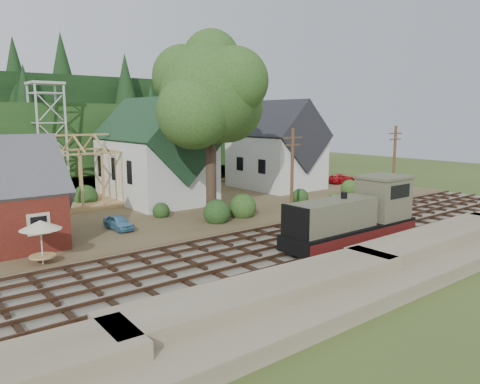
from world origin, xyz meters
TOP-DOWN VIEW (x-y plane):
  - ground at (0.00, 0.00)m, footprint 140.00×140.00m
  - embankment at (0.00, -8.50)m, footprint 64.00×5.00m
  - railroad_bed at (0.00, 0.00)m, footprint 64.00×11.00m
  - village_flat at (0.00, 18.00)m, footprint 64.00×26.00m
  - hillside at (0.00, 42.00)m, footprint 70.00×28.96m
  - ridge at (0.00, 58.00)m, footprint 80.00×20.00m
  - church at (2.00, 19.68)m, footprint 8.40×15.17m
  - farmhouse at (18.00, 19.00)m, footprint 8.40×10.80m
  - timber_frame at (-6.00, 22.00)m, footprint 8.20×6.20m
  - lattice_tower at (-6.00, 28.00)m, footprint 3.20×3.20m
  - big_tree at (2.17, 10.08)m, footprint 10.90×8.40m
  - telegraph_pole_near at (7.00, 5.20)m, footprint 2.20×0.28m
  - telegraph_pole_far at (22.00, 5.20)m, footprint 2.20×0.28m
  - locomotive at (5.11, -3.00)m, footprint 11.34×2.83m
  - car_blue at (-6.28, 10.72)m, footprint 1.45×3.32m
  - car_red at (27.20, 16.40)m, footprint 4.36×2.02m
  - patio_set at (-13.44, 5.50)m, footprint 2.39×2.39m

SIDE VIEW (x-z plane):
  - ground at x=0.00m, z-range 0.00..0.00m
  - embankment at x=0.00m, z-range -0.80..0.80m
  - hillside at x=0.00m, z-range -6.37..6.37m
  - ridge at x=0.00m, z-range -6.00..6.00m
  - railroad_bed at x=0.00m, z-range 0.00..0.16m
  - village_flat at x=0.00m, z-range 0.00..0.30m
  - car_blue at x=-6.28m, z-range 0.30..1.41m
  - car_red at x=27.20m, z-range 0.30..1.51m
  - locomotive at x=5.11m, z-range -0.24..4.31m
  - patio_set at x=-13.44m, z-range 1.23..3.89m
  - timber_frame at x=-6.00m, z-range -0.23..6.76m
  - telegraph_pole_near at x=7.00m, z-range 0.25..8.25m
  - telegraph_pole_far at x=22.00m, z-range 0.25..8.25m
  - farmhouse at x=18.00m, z-range -0.43..10.17m
  - church at x=2.00m, z-range -1.32..11.68m
  - lattice_tower at x=-6.00m, z-range 3.97..16.10m
  - big_tree at x=2.17m, z-range 2.87..17.57m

